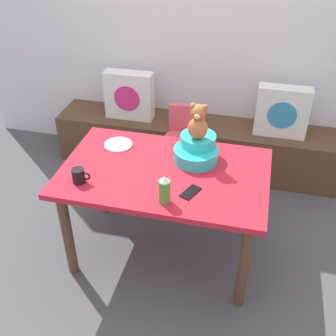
% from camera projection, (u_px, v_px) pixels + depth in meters
% --- Properties ---
extents(ground_plane, '(8.00, 8.00, 0.00)m').
position_uv_depth(ground_plane, '(165.00, 250.00, 3.09)').
color(ground_plane, '#4C4C51').
extents(back_wall, '(4.40, 0.10, 2.60)m').
position_uv_depth(back_wall, '(205.00, 22.00, 3.50)').
color(back_wall, silver).
rests_on(back_wall, ground_plane).
extents(window_bench, '(2.60, 0.44, 0.46)m').
position_uv_depth(window_bench, '(195.00, 145.00, 3.90)').
color(window_bench, brown).
rests_on(window_bench, ground_plane).
extents(pillow_floral_left, '(0.44, 0.15, 0.44)m').
position_uv_depth(pillow_floral_left, '(129.00, 95.00, 3.75)').
color(pillow_floral_left, white).
rests_on(pillow_floral_left, window_bench).
extents(pillow_floral_right, '(0.44, 0.15, 0.44)m').
position_uv_depth(pillow_floral_right, '(282.00, 112.00, 3.48)').
color(pillow_floral_right, white).
rests_on(pillow_floral_right, window_bench).
extents(book_stack, '(0.20, 0.14, 0.07)m').
position_uv_depth(book_stack, '(182.00, 119.00, 3.77)').
color(book_stack, gray).
rests_on(book_stack, window_bench).
extents(dining_table, '(1.35, 0.85, 0.74)m').
position_uv_depth(dining_table, '(164.00, 183.00, 2.73)').
color(dining_table, red).
rests_on(dining_table, ground_plane).
extents(highchair, '(0.34, 0.47, 0.79)m').
position_uv_depth(highchair, '(185.00, 141.00, 3.39)').
color(highchair, '#D84C59').
rests_on(highchair, ground_plane).
extents(infant_seat_teal, '(0.30, 0.33, 0.16)m').
position_uv_depth(infant_seat_teal, '(197.00, 150.00, 2.74)').
color(infant_seat_teal, '#29C5C3').
rests_on(infant_seat_teal, dining_table).
extents(teddy_bear, '(0.13, 0.12, 0.25)m').
position_uv_depth(teddy_bear, '(198.00, 122.00, 2.62)').
color(teddy_bear, '#AB6E3B').
rests_on(teddy_bear, infant_seat_teal).
extents(ketchup_bottle, '(0.07, 0.07, 0.18)m').
position_uv_depth(ketchup_bottle, '(164.00, 190.00, 2.36)').
color(ketchup_bottle, '#4C8C33').
rests_on(ketchup_bottle, dining_table).
extents(coffee_mug, '(0.12, 0.08, 0.09)m').
position_uv_depth(coffee_mug, '(79.00, 176.00, 2.54)').
color(coffee_mug, black).
rests_on(coffee_mug, dining_table).
extents(dinner_plate_near, '(0.20, 0.20, 0.01)m').
position_uv_depth(dinner_plate_near, '(118.00, 145.00, 2.92)').
color(dinner_plate_near, white).
rests_on(dinner_plate_near, dining_table).
extents(cell_phone, '(0.12, 0.16, 0.01)m').
position_uv_depth(cell_phone, '(190.00, 192.00, 2.47)').
color(cell_phone, black).
rests_on(cell_phone, dining_table).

